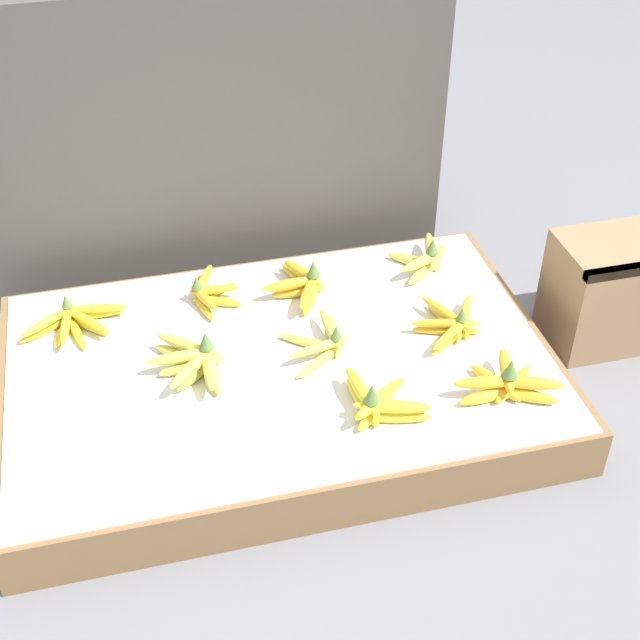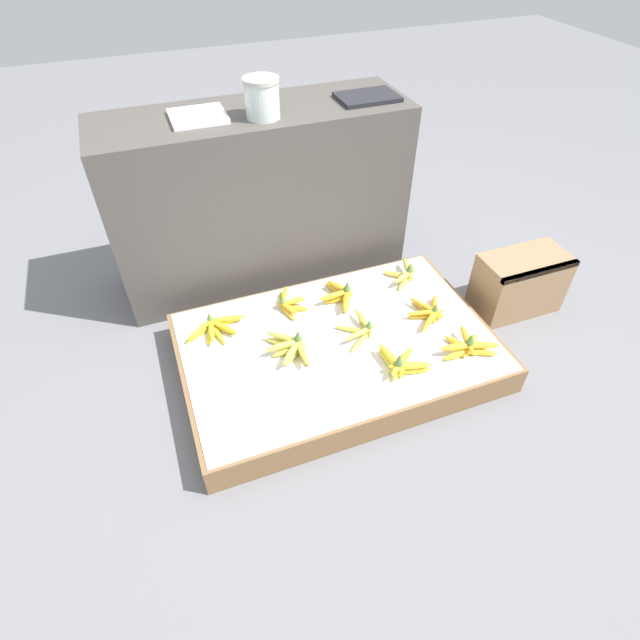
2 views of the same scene
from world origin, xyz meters
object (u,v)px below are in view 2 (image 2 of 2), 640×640
Objects in this scene: banana_bunch_front_midright at (401,364)px; banana_bunch_middle_right at (429,312)px; banana_bunch_back_midleft at (288,304)px; glass_jar at (262,98)px; banana_bunch_middle_midright at (361,329)px; banana_bunch_back_midright at (341,295)px; banana_bunch_back_right at (406,274)px; foam_tray_white at (198,116)px; banana_bunch_middle_midleft at (292,347)px; wooden_crate at (519,283)px; banana_bunch_front_right at (468,346)px; banana_bunch_back_left at (215,327)px.

banana_bunch_middle_right is at bearing 41.45° from banana_bunch_front_midright.
banana_bunch_front_midright is at bearing -59.34° from banana_bunch_back_midleft.
glass_jar reaches higher than banana_bunch_front_midright.
banana_bunch_middle_midright is 0.22m from banana_bunch_back_midright.
banana_bunch_back_midright is 0.86m from glass_jar.
banana_bunch_middle_right is 1.12× the size of banana_bunch_back_right.
foam_tray_white is (-0.43, 0.72, 0.67)m from banana_bunch_middle_midright.
banana_bunch_front_midright is 0.80× the size of banana_bunch_middle_midleft.
banana_bunch_front_midright is 0.74× the size of banana_bunch_back_midright.
wooden_crate reaches higher than banana_bunch_middle_midleft.
wooden_crate is 1.80× the size of foam_tray_white.
banana_bunch_front_midright is 0.29m from banana_bunch_front_right.
banana_bunch_front_right is 0.77m from banana_bunch_back_midleft.
banana_bunch_middle_right is (0.61, -0.00, -0.01)m from banana_bunch_middle_midleft.
banana_bunch_front_right is at bearing -81.17° from banana_bunch_middle_right.
banana_bunch_middle_right is at bearing -1.48° from banana_bunch_middle_midright.
wooden_crate reaches higher than banana_bunch_back_midright.
wooden_crate is 0.53m from banana_bunch_front_right.
foam_tray_white is (-0.43, 0.49, 0.66)m from banana_bunch_back_midright.
banana_bunch_front_right reaches higher than banana_bunch_back_midright.
banana_bunch_middle_midleft is at bearing -41.01° from banana_bunch_back_left.
foam_tray_white is (-0.20, 0.46, 0.67)m from banana_bunch_back_midleft.
wooden_crate reaches higher than banana_bunch_middle_midright.
banana_bunch_front_right is at bearing -89.08° from banana_bunch_back_right.
banana_bunch_front_midright is 0.88× the size of banana_bunch_back_midleft.
banana_bunch_back_right is at bearing 153.94° from wooden_crate.
banana_bunch_middle_midleft is (-0.65, 0.24, 0.00)m from banana_bunch_front_right.
banana_bunch_back_right is at bearing 83.93° from banana_bunch_middle_right.
banana_bunch_back_midleft is at bearing 120.66° from banana_bunch_front_midright.
banana_bunch_back_right is at bearing 37.16° from banana_bunch_middle_midright.
banana_bunch_middle_midright is 0.43m from banana_bunch_back_right.
banana_bunch_middle_midright is at bearing -177.72° from wooden_crate.
banana_bunch_front_right is 0.43m from banana_bunch_middle_midright.
banana_bunch_front_midright is at bearing -62.87° from foam_tray_white.
foam_tray_white is at bearing 151.05° from wooden_crate.
banana_bunch_middle_midright is 0.81× the size of banana_bunch_back_left.
banana_bunch_back_midleft is 0.96× the size of foam_tray_white.
banana_bunch_front_midright is 1.21× the size of glass_jar.
banana_bunch_middle_right is at bearing -52.15° from glass_jar.
banana_bunch_front_midright is 0.85× the size of banana_bunch_middle_midright.
wooden_crate is 0.52m from banana_bunch_back_right.
wooden_crate is 1.88× the size of banana_bunch_back_midleft.
banana_bunch_back_midright reaches higher than banana_bunch_middle_right.
foam_tray_white reaches higher than banana_bunch_middle_right.
foam_tray_white is (-0.77, 0.46, 0.67)m from banana_bunch_back_right.
banana_bunch_middle_midleft is at bearing -100.33° from glass_jar.
glass_jar is (-0.50, 0.64, 0.74)m from banana_bunch_middle_right.
banana_bunch_back_left is (-1.37, 0.19, 0.01)m from wooden_crate.
banana_bunch_back_right is at bearing 5.95° from banana_bunch_back_midright.
glass_jar is (-0.54, 0.88, 0.73)m from banana_bunch_front_right.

